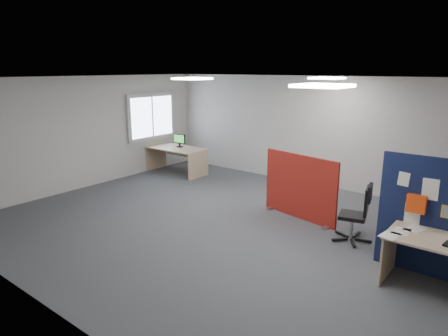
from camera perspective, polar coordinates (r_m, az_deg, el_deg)
The scene contains 12 objects.
floor at distance 7.50m, azimuth 1.79°, elevation -8.47°, with size 9.00×9.00×0.00m, color #4E5055.
ceiling at distance 6.93m, azimuth 1.96°, elevation 12.62°, with size 9.00×7.00×0.02m, color white.
wall_back at distance 10.09m, azimuth 13.74°, elevation 4.98°, with size 9.00×0.02×2.70m, color silver.
wall_front at distance 4.84m, azimuth -23.56°, elevation -5.55°, with size 9.00×0.02×2.70m, color silver.
wall_left at distance 10.36m, azimuth -18.73°, elevation 4.87°, with size 0.02×7.00×2.70m, color silver.
window at distance 11.49m, azimuth -10.27°, elevation 7.24°, with size 0.06×1.70×1.30m.
ceiling_lights at distance 7.30m, azimuth 7.29°, elevation 12.36°, with size 4.10×4.10×0.04m.
red_divider at distance 7.90m, azimuth 10.78°, elevation -2.73°, with size 1.67×0.37×1.27m.
second_desk at distance 11.24m, azimuth -6.73°, elevation 2.09°, with size 1.72×0.86×0.73m.
monitor_second at distance 11.21m, azimuth -6.38°, elevation 4.01°, with size 0.40×0.18×0.36m.
office_chair at distance 7.09m, azimuth 18.80°, elevation -5.68°, with size 0.67×0.65×1.01m.
desk_papers at distance 5.87m, azimuth 26.69°, elevation -8.92°, with size 1.46×0.77×0.00m.
Camera 1 is at (4.08, -5.60, 2.88)m, focal length 32.00 mm.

